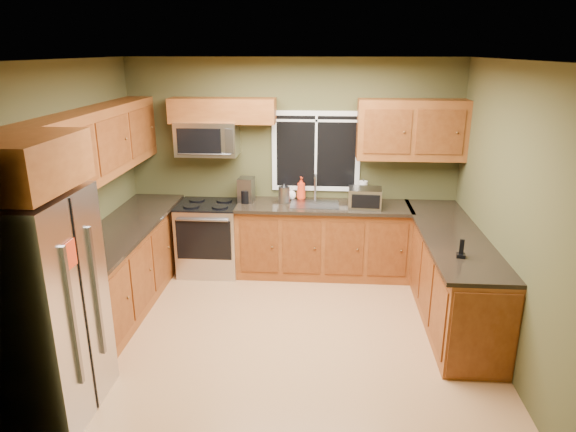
# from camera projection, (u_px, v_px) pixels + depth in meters

# --- Properties ---
(floor) EXTENTS (4.20, 4.20, 0.00)m
(floor) POSITION_uv_depth(u_px,v_px,m) (281.00, 332.00, 5.31)
(floor) COLOR #AD794B
(floor) RESTS_ON ground
(ceiling) EXTENTS (4.20, 4.20, 0.00)m
(ceiling) POSITION_uv_depth(u_px,v_px,m) (279.00, 60.00, 4.47)
(ceiling) COLOR white
(ceiling) RESTS_ON back_wall
(back_wall) EXTENTS (4.20, 0.00, 4.20)m
(back_wall) POSITION_uv_depth(u_px,v_px,m) (292.00, 166.00, 6.60)
(back_wall) COLOR #434223
(back_wall) RESTS_ON ground
(front_wall) EXTENTS (4.20, 0.00, 4.20)m
(front_wall) POSITION_uv_depth(u_px,v_px,m) (255.00, 292.00, 3.19)
(front_wall) COLOR #434223
(front_wall) RESTS_ON ground
(left_wall) EXTENTS (0.00, 3.60, 3.60)m
(left_wall) POSITION_uv_depth(u_px,v_px,m) (68.00, 203.00, 5.04)
(left_wall) COLOR #434223
(left_wall) RESTS_ON ground
(right_wall) EXTENTS (0.00, 3.60, 3.60)m
(right_wall) POSITION_uv_depth(u_px,v_px,m) (506.00, 212.00, 4.75)
(right_wall) COLOR #434223
(right_wall) RESTS_ON ground
(window) EXTENTS (1.12, 0.03, 1.02)m
(window) POSITION_uv_depth(u_px,v_px,m) (316.00, 151.00, 6.50)
(window) COLOR white
(window) RESTS_ON back_wall
(base_cabinets_left) EXTENTS (0.60, 2.65, 0.90)m
(base_cabinets_left) POSITION_uv_depth(u_px,v_px,m) (124.00, 268.00, 5.75)
(base_cabinets_left) COLOR brown
(base_cabinets_left) RESTS_ON ground
(countertop_left) EXTENTS (0.65, 2.65, 0.04)m
(countertop_left) POSITION_uv_depth(u_px,v_px,m) (122.00, 229.00, 5.60)
(countertop_left) COLOR black
(countertop_left) RESTS_ON base_cabinets_left
(base_cabinets_back) EXTENTS (2.17, 0.60, 0.90)m
(base_cabinets_back) POSITION_uv_depth(u_px,v_px,m) (323.00, 241.00, 6.56)
(base_cabinets_back) COLOR brown
(base_cabinets_back) RESTS_ON ground
(countertop_back) EXTENTS (2.17, 0.65, 0.04)m
(countertop_back) POSITION_uv_depth(u_px,v_px,m) (324.00, 206.00, 6.40)
(countertop_back) COLOR black
(countertop_back) RESTS_ON base_cabinets_back
(base_cabinets_peninsula) EXTENTS (0.60, 2.52, 0.90)m
(base_cabinets_peninsula) POSITION_uv_depth(u_px,v_px,m) (450.00, 275.00, 5.56)
(base_cabinets_peninsula) COLOR brown
(base_cabinets_peninsula) RESTS_ON ground
(countertop_peninsula) EXTENTS (0.65, 2.50, 0.04)m
(countertop_peninsula) POSITION_uv_depth(u_px,v_px,m) (452.00, 235.00, 5.42)
(countertop_peninsula) COLOR black
(countertop_peninsula) RESTS_ON base_cabinets_peninsula
(upper_cabinets_left) EXTENTS (0.33, 2.65, 0.72)m
(upper_cabinets_left) POSITION_uv_depth(u_px,v_px,m) (98.00, 143.00, 5.32)
(upper_cabinets_left) COLOR brown
(upper_cabinets_left) RESTS_ON left_wall
(upper_cabinets_back_left) EXTENTS (1.30, 0.33, 0.30)m
(upper_cabinets_back_left) POSITION_uv_depth(u_px,v_px,m) (223.00, 111.00, 6.28)
(upper_cabinets_back_left) COLOR brown
(upper_cabinets_back_left) RESTS_ON back_wall
(upper_cabinets_back_right) EXTENTS (1.30, 0.33, 0.72)m
(upper_cabinets_back_right) POSITION_uv_depth(u_px,v_px,m) (411.00, 130.00, 6.18)
(upper_cabinets_back_right) COLOR brown
(upper_cabinets_back_right) RESTS_ON back_wall
(upper_cabinet_over_fridge) EXTENTS (0.72, 0.90, 0.38)m
(upper_cabinet_over_fridge) POSITION_uv_depth(u_px,v_px,m) (15.00, 163.00, 3.57)
(upper_cabinet_over_fridge) COLOR brown
(upper_cabinet_over_fridge) RESTS_ON left_wall
(refrigerator) EXTENTS (0.74, 0.90, 1.80)m
(refrigerator) POSITION_uv_depth(u_px,v_px,m) (39.00, 308.00, 3.92)
(refrigerator) COLOR #B7B7BC
(refrigerator) RESTS_ON ground
(range) EXTENTS (0.76, 0.69, 0.94)m
(range) POSITION_uv_depth(u_px,v_px,m) (210.00, 237.00, 6.63)
(range) COLOR #B7B7BC
(range) RESTS_ON ground
(microwave) EXTENTS (0.76, 0.41, 0.42)m
(microwave) POSITION_uv_depth(u_px,v_px,m) (207.00, 138.00, 6.37)
(microwave) COLOR #B7B7BC
(microwave) RESTS_ON back_wall
(sink) EXTENTS (0.60, 0.42, 0.36)m
(sink) POSITION_uv_depth(u_px,v_px,m) (315.00, 203.00, 6.41)
(sink) COLOR slate
(sink) RESTS_ON countertop_back
(toaster_oven) EXTENTS (0.41, 0.33, 0.25)m
(toaster_oven) POSITION_uv_depth(u_px,v_px,m) (365.00, 198.00, 6.23)
(toaster_oven) COLOR #B7B7BC
(toaster_oven) RESTS_ON countertop_back
(coffee_maker) EXTENTS (0.20, 0.26, 0.31)m
(coffee_maker) POSITION_uv_depth(u_px,v_px,m) (246.00, 191.00, 6.48)
(coffee_maker) COLOR slate
(coffee_maker) RESTS_ON countertop_back
(kettle) EXTENTS (0.19, 0.19, 0.26)m
(kettle) POSITION_uv_depth(u_px,v_px,m) (284.00, 194.00, 6.43)
(kettle) COLOR #B7B7BC
(kettle) RESTS_ON countertop_back
(paper_towel_roll) EXTENTS (0.13, 0.13, 0.29)m
(paper_towel_roll) POSITION_uv_depth(u_px,v_px,m) (363.00, 191.00, 6.51)
(paper_towel_roll) COLOR white
(paper_towel_roll) RESTS_ON countertop_back
(soap_bottle_a) EXTENTS (0.15, 0.15, 0.30)m
(soap_bottle_a) POSITION_uv_depth(u_px,v_px,m) (301.00, 188.00, 6.58)
(soap_bottle_a) COLOR red
(soap_bottle_a) RESTS_ON countertop_back
(soap_bottle_c) EXTENTS (0.15, 0.15, 0.16)m
(soap_bottle_c) POSITION_uv_depth(u_px,v_px,m) (291.00, 193.00, 6.61)
(soap_bottle_c) COLOR white
(soap_bottle_c) RESTS_ON countertop_back
(cordless_phone) EXTENTS (0.09, 0.09, 0.18)m
(cordless_phone) POSITION_uv_depth(u_px,v_px,m) (461.00, 252.00, 4.76)
(cordless_phone) COLOR black
(cordless_phone) RESTS_ON countertop_peninsula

